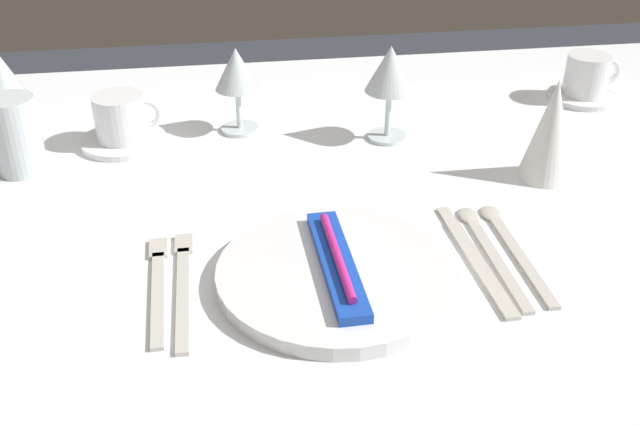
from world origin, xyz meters
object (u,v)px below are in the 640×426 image
object	(u,v)px
dinner_knife	(476,260)
drink_tumbler	(17,140)
spoon_soup	(485,243)
spoon_dessert	(509,240)
toothbrush_package	(336,262)
coffee_cup_left	(121,117)
wine_glass_right	(237,73)
fork_outer	(183,283)
wine_glass_left	(1,79)
napkin_folded	(549,129)
dinner_plate	(336,274)
fork_inner	(158,284)
coffee_cup_right	(588,75)
wine_glass_centre	(390,73)

from	to	relation	value
dinner_knife	drink_tumbler	bearing A→B (deg)	150.68
spoon_soup	spoon_dessert	distance (m)	0.03
toothbrush_package	coffee_cup_left	xyz separation A→B (m)	(-0.27, 0.41, 0.02)
coffee_cup_left	wine_glass_right	distance (m)	0.19
fork_outer	wine_glass_left	distance (m)	0.53
spoon_soup	napkin_folded	bearing A→B (deg)	49.04
spoon_soup	wine_glass_left	bearing A→B (deg)	146.94
napkin_folded	fork_outer	bearing A→B (deg)	-159.35
dinner_plate	drink_tumbler	world-z (taller)	drink_tumbler
toothbrush_package	spoon_soup	distance (m)	0.20
toothbrush_package	spoon_dessert	world-z (taller)	toothbrush_package
wine_glass_right	dinner_knife	bearing A→B (deg)	-58.46
dinner_plate	wine_glass_left	xyz separation A→B (m)	(-0.44, 0.46, 0.09)
fork_outer	fork_inner	distance (m)	0.03
dinner_plate	coffee_cup_right	distance (m)	0.71
drink_tumbler	spoon_dessert	bearing A→B (deg)	-24.52
fork_outer	drink_tumbler	xyz separation A→B (m)	(-0.23, 0.32, 0.05)
spoon_soup	napkin_folded	xyz separation A→B (m)	(0.14, 0.16, 0.07)
spoon_soup	fork_inner	bearing A→B (deg)	-176.23
toothbrush_package	wine_glass_left	xyz separation A→B (m)	(-0.44, 0.46, 0.07)
toothbrush_package	drink_tumbler	xyz separation A→B (m)	(-0.41, 0.34, 0.02)
dinner_knife	napkin_folded	size ratio (longest dim) A/B	1.61
wine_glass_right	drink_tumbler	distance (m)	0.34
fork_outer	napkin_folded	size ratio (longest dim) A/B	1.52
wine_glass_right	dinner_plate	bearing A→B (deg)	-78.86
fork_inner	spoon_soup	xyz separation A→B (m)	(0.40, 0.03, 0.00)
fork_inner	wine_glass_centre	xyz separation A→B (m)	(0.35, 0.35, 0.11)
fork_outer	spoon_soup	distance (m)	0.37
dinner_knife	spoon_soup	xyz separation A→B (m)	(0.02, 0.03, -0.00)
toothbrush_package	napkin_folded	size ratio (longest dim) A/B	1.42
coffee_cup_right	wine_glass_left	xyz separation A→B (m)	(-0.97, -0.01, 0.05)
fork_inner	dinner_plate	bearing A→B (deg)	-5.83
fork_outer	napkin_folded	xyz separation A→B (m)	(0.51, 0.19, 0.07)
dinner_plate	spoon_dessert	bearing A→B (deg)	12.14
fork_inner	coffee_cup_left	xyz separation A→B (m)	(-0.06, 0.39, 0.04)
fork_outer	spoon_dessert	distance (m)	0.40
fork_inner	coffee_cup_right	bearing A→B (deg)	31.96
dinner_plate	wine_glass_left	bearing A→B (deg)	133.78
wine_glass_centre	coffee_cup_right	bearing A→B (deg)	15.82
wine_glass_centre	coffee_cup_left	bearing A→B (deg)	174.29
coffee_cup_left	drink_tumbler	size ratio (longest dim) A/B	0.91
drink_tumbler	napkin_folded	xyz separation A→B (m)	(0.75, -0.13, 0.02)
coffee_cup_left	coffee_cup_right	size ratio (longest dim) A/B	1.04
fork_inner	spoon_dessert	distance (m)	0.43
napkin_folded	wine_glass_centre	bearing A→B (deg)	141.08
dinner_knife	coffee_cup_right	size ratio (longest dim) A/B	2.40
dinner_plate	wine_glass_right	bearing A→B (deg)	101.14
fork_inner	spoon_soup	size ratio (longest dim) A/B	0.91
coffee_cup_left	wine_glass_centre	world-z (taller)	wine_glass_centre
coffee_cup_left	napkin_folded	distance (m)	0.64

